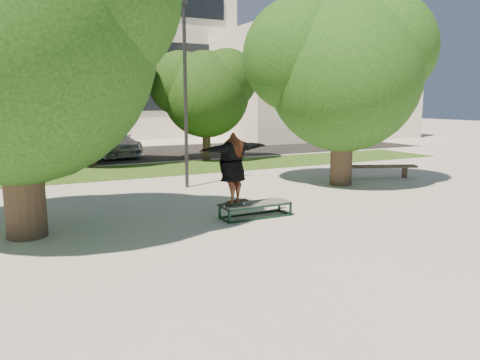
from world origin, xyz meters
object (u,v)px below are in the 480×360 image
tree_left (6,25)px  grind_box (256,210)px  car_dark (5,144)px  car_silver_b (108,141)px  car_grey (68,143)px  lamppost (185,94)px  tree_right (341,66)px  bench (375,167)px

tree_left → grind_box: (5.35, -0.84, -4.23)m
car_dark → car_silver_b: size_ratio=0.90×
car_grey → lamppost: bearing=-68.9°
car_grey → car_silver_b: (1.95, -0.72, 0.08)m
lamppost → car_dark: size_ratio=1.26×
tree_right → car_grey: 15.64m
lamppost → car_silver_b: size_ratio=1.13×
bench → car_grey: bearing=149.5°
tree_left → car_dark: tree_left is taller
tree_left → lamppost: 6.70m
lamppost → car_dark: (-5.41, 11.13, -2.35)m
lamppost → car_grey: (-2.37, 11.50, -2.44)m
bench → car_dark: (-12.52, 12.57, 0.39)m
bench → car_dark: car_dark is taller
lamppost → bench: lamppost is taller
grind_box → bench: bench is taller
lamppost → car_dark: 12.59m
bench → grind_box: bearing=-131.7°
bench → car_dark: 17.75m
tree_right → car_grey: bearing=118.5°
lamppost → car_silver_b: bearing=92.2°
bench → car_silver_b: car_silver_b is taller
lamppost → grind_box: 5.59m
tree_left → bench: bearing=11.2°
tree_left → lamppost: bearing=36.4°
grind_box → car_dark: bearing=109.0°
car_dark → car_silver_b: 4.99m
grind_box → car_dark: (-5.46, 15.87, 0.61)m
bench → car_silver_b: bearing=144.9°
car_dark → car_silver_b: (4.98, -0.35, -0.02)m
grind_box → bench: 7.80m
car_dark → car_grey: size_ratio=0.95×
car_dark → bench: bearing=-53.1°
tree_right → car_silver_b: bearing=112.8°
lamppost → car_grey: size_ratio=1.20×
lamppost → tree_left: bearing=-143.6°
lamppost → bench: (7.12, -1.44, -2.74)m
car_dark → grind_box: bearing=-79.0°
lamppost → grind_box: lamppost is taller
lamppost → car_grey: lamppost is taller
tree_right → bench: 4.32m
tree_left → car_dark: bearing=90.4°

